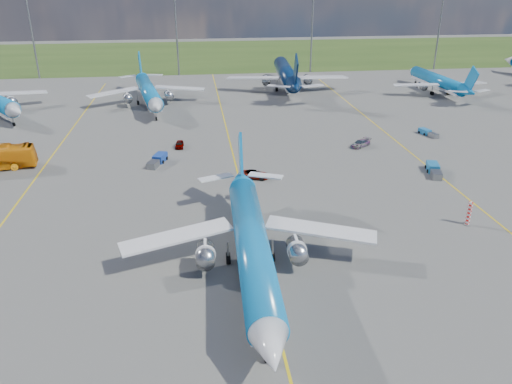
{
  "coord_description": "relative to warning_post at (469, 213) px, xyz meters",
  "views": [
    {
      "loc": [
        -6.14,
        -42.04,
        27.91
      ],
      "look_at": [
        0.71,
        11.91,
        4.0
      ],
      "focal_mm": 35.0,
      "sensor_mm": 36.0,
      "label": 1
    }
  ],
  "objects": [
    {
      "name": "service_car_b",
      "position": [
        -23.64,
        18.05,
        -0.91
      ],
      "size": [
        4.69,
        3.37,
        1.18
      ],
      "primitive_type": "imported",
      "rotation": [
        0.0,
        0.0,
        1.2
      ],
      "color": "#999999",
      "rests_on": "ground"
    },
    {
      "name": "baggage_tug_c",
      "position": [
        -38.29,
        26.19,
        -0.92
      ],
      "size": [
        3.12,
        5.67,
        1.23
      ],
      "rotation": [
        0.0,
        0.0,
        -0.32
      ],
      "color": "navy",
      "rests_on": "ground"
    },
    {
      "name": "grass_strip",
      "position": [
        -26.0,
        142.0,
        -1.5
      ],
      "size": [
        400.0,
        80.0,
        0.01
      ],
      "primitive_type": "cube",
      "color": "#2D4719",
      "rests_on": "ground"
    },
    {
      "name": "baggage_tug_w",
      "position": [
        3.54,
        16.52,
        -0.91
      ],
      "size": [
        2.9,
        5.8,
        1.26
      ],
      "rotation": [
        0.0,
        0.0,
        -0.26
      ],
      "color": "#19649A",
      "rests_on": "ground"
    },
    {
      "name": "baggage_tug_e",
      "position": [
        11.19,
        35.21,
        -1.03
      ],
      "size": [
        2.33,
        4.63,
        1.01
      ],
      "rotation": [
        0.0,
        0.0,
        0.27
      ],
      "color": "#1B66A3",
      "rests_on": "ground"
    },
    {
      "name": "bg_jet_nnw",
      "position": [
        -42.15,
        64.34,
        -1.5
      ],
      "size": [
        34.86,
        42.07,
        9.84
      ],
      "primitive_type": null,
      "rotation": [
        0.0,
        0.0,
        0.18
      ],
      "color": "#0D71B8",
      "rests_on": "ground"
    },
    {
      "name": "bg_jet_n",
      "position": [
        -7.75,
        79.22,
        -1.5
      ],
      "size": [
        36.52,
        46.11,
        11.45
      ],
      "primitive_type": null,
      "rotation": [
        0.0,
        0.0,
        3.07
      ],
      "color": "#071E42",
      "rests_on": "ground"
    },
    {
      "name": "taxiway_lines",
      "position": [
        -25.83,
        19.7,
        -1.49
      ],
      "size": [
        60.25,
        160.0,
        0.02
      ],
      "color": "gold",
      "rests_on": "ground"
    },
    {
      "name": "bg_jet_ne",
      "position": [
        29.14,
        69.55,
        -1.5
      ],
      "size": [
        27.09,
        34.95,
        8.94
      ],
      "primitive_type": null,
      "rotation": [
        0.0,
        0.0,
        3.17
      ],
      "color": "#0D71B8",
      "rests_on": "ground"
    },
    {
      "name": "warning_post",
      "position": [
        0.0,
        0.0,
        0.0
      ],
      "size": [
        0.5,
        0.5,
        3.0
      ],
      "primitive_type": "cylinder",
      "color": "red",
      "rests_on": "ground"
    },
    {
      "name": "service_car_c",
      "position": [
        -3.51,
        30.23,
        -0.87
      ],
      "size": [
        4.53,
        4.0,
        1.26
      ],
      "primitive_type": "imported",
      "rotation": [
        0.0,
        0.0,
        -0.93
      ],
      "color": "#999999",
      "rests_on": "ground"
    },
    {
      "name": "service_car_a",
      "position": [
        -34.94,
        33.82,
        -0.93
      ],
      "size": [
        1.52,
        3.42,
        1.14
      ],
      "primitive_type": "imported",
      "rotation": [
        0.0,
        0.0,
        -0.05
      ],
      "color": "#999999",
      "rests_on": "ground"
    },
    {
      "name": "floodlight_masts",
      "position": [
        -16.0,
        102.0,
        11.06
      ],
      "size": [
        202.2,
        0.5,
        22.7
      ],
      "color": "slate",
      "rests_on": "ground"
    },
    {
      "name": "ground",
      "position": [
        -26.0,
        -8.0,
        -1.5
      ],
      "size": [
        400.0,
        400.0,
        0.0
      ],
      "primitive_type": "plane",
      "color": "#50504D",
      "rests_on": "ground"
    },
    {
      "name": "main_airliner",
      "position": [
        -27.11,
        -7.51,
        -1.5
      ],
      "size": [
        29.64,
        38.28,
        9.8
      ],
      "primitive_type": null,
      "rotation": [
        0.0,
        0.0,
        -0.03
      ],
      "color": "#0D71B8",
      "rests_on": "ground"
    }
  ]
}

